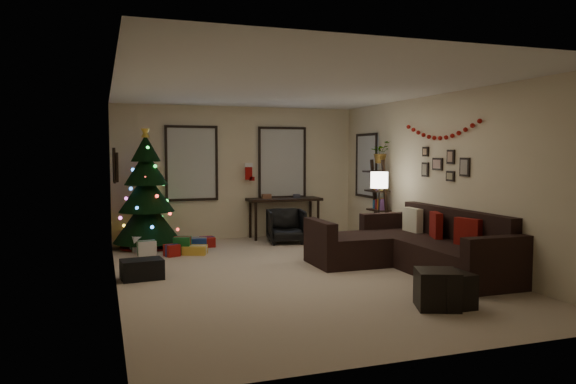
{
  "coord_description": "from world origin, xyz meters",
  "views": [
    {
      "loc": [
        -2.66,
        -7.45,
        1.77
      ],
      "look_at": [
        0.1,
        0.6,
        1.15
      ],
      "focal_mm": 34.08,
      "sensor_mm": 36.0,
      "label": 1
    }
  ],
  "objects_px": {
    "desk_chair": "(286,226)",
    "bookshelf": "(379,204)",
    "sofa": "(413,249)",
    "desk": "(284,203)",
    "christmas_tree": "(147,197)"
  },
  "relations": [
    {
      "from": "christmas_tree",
      "to": "sofa",
      "type": "relative_size",
      "value": 0.76
    },
    {
      "from": "desk_chair",
      "to": "bookshelf",
      "type": "height_order",
      "value": "bookshelf"
    },
    {
      "from": "desk",
      "to": "bookshelf",
      "type": "relative_size",
      "value": 0.93
    },
    {
      "from": "desk",
      "to": "desk_chair",
      "type": "bearing_deg",
      "value": -105.53
    },
    {
      "from": "bookshelf",
      "to": "desk",
      "type": "bearing_deg",
      "value": 132.23
    },
    {
      "from": "christmas_tree",
      "to": "bookshelf",
      "type": "xyz_separation_m",
      "value": [
        4.18,
        -1.21,
        -0.15
      ]
    },
    {
      "from": "sofa",
      "to": "bookshelf",
      "type": "bearing_deg",
      "value": 76.16
    },
    {
      "from": "desk",
      "to": "desk_chair",
      "type": "relative_size",
      "value": 2.3
    },
    {
      "from": "christmas_tree",
      "to": "desk_chair",
      "type": "height_order",
      "value": "christmas_tree"
    },
    {
      "from": "sofa",
      "to": "desk",
      "type": "distance_m",
      "value": 3.65
    },
    {
      "from": "sofa",
      "to": "desk",
      "type": "xyz_separation_m",
      "value": [
        -0.9,
        3.51,
        0.43
      ]
    },
    {
      "from": "sofa",
      "to": "desk",
      "type": "relative_size",
      "value": 1.97
    },
    {
      "from": "christmas_tree",
      "to": "desk",
      "type": "distance_m",
      "value": 2.82
    },
    {
      "from": "desk_chair",
      "to": "bookshelf",
      "type": "bearing_deg",
      "value": -19.47
    },
    {
      "from": "desk_chair",
      "to": "christmas_tree",
      "type": "bearing_deg",
      "value": -177.42
    }
  ]
}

